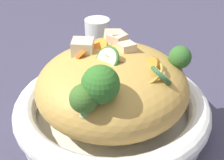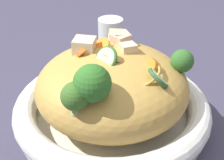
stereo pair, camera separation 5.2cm
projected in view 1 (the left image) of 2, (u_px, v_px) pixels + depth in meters
ground_plane at (112, 124)px, 0.57m from camera, size 3.00×3.00×0.00m
serving_bowl at (112, 110)px, 0.56m from camera, size 0.34×0.34×0.06m
noodle_heap at (112, 86)px, 0.53m from camera, size 0.25×0.25×0.13m
broccoli_florets at (116, 82)px, 0.44m from camera, size 0.24×0.07×0.07m
carrot_coins at (118, 55)px, 0.51m from camera, size 0.11×0.12×0.03m
zucchini_slices at (135, 67)px, 0.48m from camera, size 0.09×0.11×0.05m
chicken_chunks at (104, 44)px, 0.53m from camera, size 0.11×0.07×0.03m
drinking_glass at (98, 38)px, 0.78m from camera, size 0.06×0.06×0.09m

